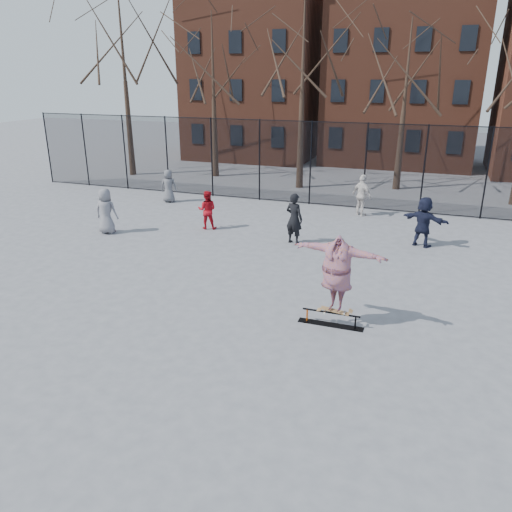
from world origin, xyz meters
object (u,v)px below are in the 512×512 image
(skateboard, at_px, (335,311))
(bystander_extra, at_px, (169,186))
(skate_rail, at_px, (331,320))
(bystander_white, at_px, (362,195))
(skater, at_px, (337,273))
(bystander_black, at_px, (294,219))
(bystander_grey, at_px, (106,211))
(bystander_red, at_px, (207,210))
(bystander_navy, at_px, (424,222))

(skateboard, height_order, bystander_extra, bystander_extra)
(skate_rail, distance_m, bystander_white, 10.90)
(skater, height_order, bystander_extra, skater)
(skater, height_order, bystander_black, skater)
(bystander_grey, relative_size, bystander_white, 0.98)
(skate_rail, height_order, skater, skater)
(skate_rail, distance_m, bystander_grey, 11.16)
(bystander_red, xyz_separation_m, bystander_white, (5.70, 4.17, 0.14))
(skateboard, xyz_separation_m, bystander_grey, (-10.16, 4.74, 0.49))
(bystander_red, height_order, bystander_extra, bystander_extra)
(skater, distance_m, bystander_red, 9.43)
(skateboard, distance_m, bystander_white, 10.89)
(bystander_grey, relative_size, bystander_navy, 0.97)
(skate_rail, xyz_separation_m, bystander_black, (-2.67, 6.02, 0.82))
(bystander_grey, height_order, bystander_red, bystander_grey)
(skate_rail, height_order, bystander_white, bystander_white)
(skate_rail, distance_m, bystander_navy, 7.61)
(bystander_navy, bearing_deg, bystander_grey, 34.17)
(bystander_grey, bearing_deg, bystander_red, -159.78)
(bystander_red, bearing_deg, bystander_navy, 170.05)
(bystander_extra, bearing_deg, bystander_black, 139.76)
(skateboard, distance_m, skater, 1.02)
(skateboard, bearing_deg, bystander_grey, 155.00)
(skate_rail, relative_size, bystander_black, 0.87)
(bystander_red, xyz_separation_m, bystander_navy, (8.46, 0.66, 0.14))
(bystander_navy, bearing_deg, skateboard, 98.04)
(skate_rail, relative_size, bystander_extra, 1.04)
(skater, distance_m, bystander_navy, 7.56)
(skate_rail, relative_size, skateboard, 2.14)
(bystander_extra, bearing_deg, bystander_white, 172.39)
(skate_rail, bearing_deg, bystander_black, 113.89)
(skate_rail, xyz_separation_m, bystander_extra, (-10.28, 10.17, 0.67))
(skater, xyz_separation_m, bystander_red, (-6.64, 6.66, -0.64))
(skateboard, xyz_separation_m, bystander_white, (-0.94, 10.84, 0.52))
(bystander_black, relative_size, bystander_extra, 1.19)
(bystander_navy, bearing_deg, bystander_red, 26.45)
(bystander_grey, xyz_separation_m, bystander_red, (3.53, 1.92, -0.12))
(bystander_black, bearing_deg, bystander_extra, -9.83)
(skate_rail, height_order, bystander_black, bystander_black)
(skater, height_order, bystander_red, skater)
(bystander_grey, bearing_deg, bystander_black, -178.59)
(skateboard, height_order, bystander_white, bystander_white)
(skateboard, relative_size, skater, 0.33)
(skateboard, distance_m, bystander_navy, 7.56)
(skateboard, distance_m, bystander_extra, 14.53)
(bystander_black, bearing_deg, bystander_grey, 28.55)
(bystander_navy, bearing_deg, bystander_extra, 8.88)
(skate_rail, height_order, bystander_grey, bystander_grey)
(bystander_red, relative_size, bystander_extra, 0.98)
(bystander_navy, bearing_deg, skate_rail, 97.37)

